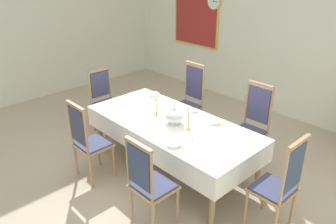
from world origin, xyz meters
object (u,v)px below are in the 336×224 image
(bowl_near_right, at_px, (215,122))
(spoon_secondary, at_px, (222,125))
(candlestick_east, at_px, (188,120))
(framed_painting, at_px, (196,10))
(chair_head_east, at_px, (279,184))
(bowl_far_right, at_px, (154,94))
(candlestick_west, at_px, (156,106))
(bowl_near_left, at_px, (173,144))
(spoon_primary, at_px, (182,148))
(chair_north_a, at_px, (189,99))
(dining_table, at_px, (171,126))
(mounted_clock, at_px, (214,2))
(chair_north_b, at_px, (252,124))
(chair_south_b, at_px, (149,183))
(soup_tureen, at_px, (174,116))
(bowl_far_left, at_px, (193,110))
(chair_south_a, at_px, (88,140))
(chair_head_west, at_px, (105,100))

(bowl_near_right, bearing_deg, spoon_secondary, 13.98)
(candlestick_east, height_order, spoon_secondary, candlestick_east)
(candlestick_east, xyz_separation_m, framed_painting, (-2.44, 2.80, 0.87))
(chair_head_east, xyz_separation_m, bowl_far_right, (-2.53, 0.45, 0.16))
(candlestick_west, bearing_deg, bowl_near_left, -28.52)
(bowl_near_left, height_order, spoon_secondary, bowl_near_left)
(candlestick_east, distance_m, spoon_primary, 0.50)
(candlestick_west, bearing_deg, chair_north_a, 105.63)
(dining_table, bearing_deg, spoon_primary, -34.40)
(dining_table, distance_m, mounted_clock, 3.49)
(chair_north_a, xyz_separation_m, mounted_clock, (-1.05, 1.82, 1.35))
(chair_north_b, bearing_deg, chair_south_b, 90.00)
(chair_north_a, distance_m, spoon_secondary, 1.26)
(spoon_primary, bearing_deg, bowl_near_right, 88.55)
(chair_south_b, height_order, soup_tureen, chair_south_b)
(bowl_near_left, relative_size, bowl_far_left, 1.17)
(soup_tureen, distance_m, bowl_far_right, 1.05)
(bowl_far_right, distance_m, spoon_secondary, 1.43)
(soup_tureen, xyz_separation_m, bowl_near_left, (0.42, -0.43, -0.08))
(spoon_secondary, bearing_deg, candlestick_east, -129.74)
(chair_south_a, height_order, spoon_secondary, chair_south_a)
(chair_north_a, height_order, candlestick_east, chair_north_a)
(candlestick_west, bearing_deg, framed_painting, 122.99)
(dining_table, distance_m, bowl_far_left, 0.46)
(soup_tureen, bearing_deg, bowl_far_left, 99.52)
(bowl_near_right, xyz_separation_m, spoon_secondary, (0.10, 0.03, -0.01))
(dining_table, height_order, chair_south_a, chair_south_a)
(chair_south_a, relative_size, mounted_clock, 3.49)
(dining_table, distance_m, bowl_near_left, 0.65)
(chair_north_b, relative_size, bowl_far_left, 8.12)
(bowl_far_right, bearing_deg, spoon_secondary, -1.54)
(bowl_far_right, bearing_deg, chair_north_a, 59.19)
(candlestick_west, height_order, framed_painting, framed_painting)
(chair_south_b, xyz_separation_m, bowl_near_right, (-0.22, 1.35, 0.18))
(mounted_clock, bearing_deg, framed_painting, 178.95)
(candlestick_east, bearing_deg, soup_tureen, -180.00)
(chair_south_b, distance_m, spoon_primary, 0.59)
(bowl_near_left, bearing_deg, candlestick_east, 111.10)
(candlestick_east, distance_m, framed_painting, 3.82)
(candlestick_west, bearing_deg, bowl_near_right, 27.44)
(chair_south_b, bearing_deg, bowl_near_left, 108.37)
(chair_south_b, height_order, bowl_far_left, chair_south_b)
(chair_north_a, distance_m, candlestick_west, 1.04)
(chair_south_a, height_order, chair_head_west, chair_south_a)
(chair_south_a, bearing_deg, mounted_clock, 105.60)
(candlestick_east, height_order, spoon_primary, candlestick_east)
(chair_north_a, bearing_deg, chair_head_west, 42.66)
(chair_head_west, height_order, soup_tureen, chair_head_west)
(candlestick_west, relative_size, framed_painting, 0.22)
(chair_south_b, height_order, chair_head_west, chair_south_b)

